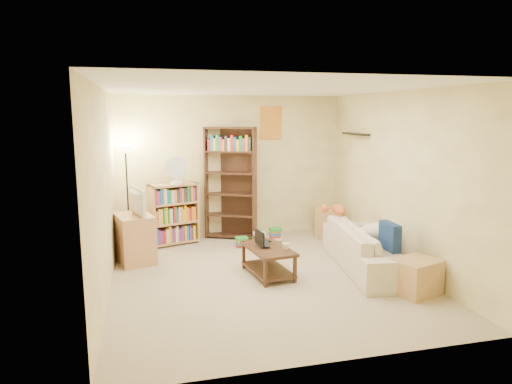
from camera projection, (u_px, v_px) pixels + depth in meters
room at (264, 157)px, 5.93m from camera, size 4.50×4.54×2.52m
sofa at (369, 247)px, 6.49m from camera, size 2.32×1.39×0.61m
navy_pillow at (390, 236)px, 6.01m from camera, size 0.14×0.41×0.36m
cream_blanket at (379, 231)px, 6.52m from camera, size 0.57×0.40×0.24m
tabby_cat at (336, 209)px, 7.19m from camera, size 0.49×0.22×0.17m
coffee_table at (268, 257)px, 6.20m from camera, size 0.62×0.95×0.40m
laptop at (268, 244)px, 6.27m from camera, size 0.43×0.35×0.03m
laptop_screen at (259, 238)px, 6.21m from camera, size 0.05×0.30×0.20m
mug at (286, 246)px, 6.06m from camera, size 0.13×0.13×0.09m
tv_remote at (266, 240)px, 6.49m from camera, size 0.11×0.16×0.02m
tv_stand at (135, 239)px, 6.75m from camera, size 0.64×0.77×0.72m
television at (133, 202)px, 6.65m from camera, size 0.73×0.44×0.40m
tall_bookshelf at (231, 180)px, 7.97m from camera, size 0.92×0.63×1.96m
short_bookshelf at (174, 214)px, 7.67m from camera, size 0.86×0.55×1.03m
desk_fan at (176, 170)px, 7.51m from camera, size 0.37×0.21×0.46m
floor_lamp at (126, 167)px, 7.28m from camera, size 0.29×0.29×1.69m
side_table at (327, 222)px, 8.20m from camera, size 0.56×0.56×0.52m
end_cabinet at (416, 277)px, 5.57m from camera, size 0.63×0.58×0.43m
book_stacks at (261, 238)px, 7.70m from camera, size 0.82×0.31×0.25m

